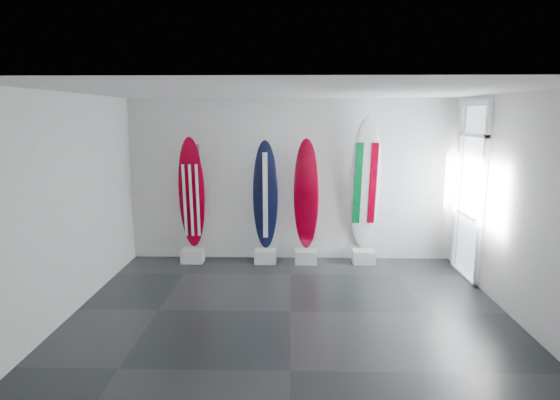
{
  "coord_description": "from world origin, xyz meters",
  "views": [
    {
      "loc": [
        0.0,
        -6.16,
        2.71
      ],
      "look_at": [
        -0.18,
        1.4,
        1.32
      ],
      "focal_mm": 30.08,
      "sensor_mm": 36.0,
      "label": 1
    }
  ],
  "objects_px": {
    "surfboard_usa": "(192,193)",
    "surfboard_swiss": "(306,195)",
    "surfboard_italy": "(365,184)",
    "surfboard_navy": "(265,195)"
  },
  "relations": [
    {
      "from": "surfboard_usa",
      "to": "surfboard_italy",
      "type": "relative_size",
      "value": 0.85
    },
    {
      "from": "surfboard_usa",
      "to": "surfboard_swiss",
      "type": "bearing_deg",
      "value": -4.77
    },
    {
      "from": "surfboard_swiss",
      "to": "surfboard_usa",
      "type": "bearing_deg",
      "value": -171.52
    },
    {
      "from": "surfboard_swiss",
      "to": "surfboard_italy",
      "type": "relative_size",
      "value": 0.83
    },
    {
      "from": "surfboard_usa",
      "to": "surfboard_italy",
      "type": "bearing_deg",
      "value": -4.77
    },
    {
      "from": "surfboard_navy",
      "to": "surfboard_usa",
      "type": "bearing_deg",
      "value": -178.84
    },
    {
      "from": "surfboard_usa",
      "to": "surfboard_navy",
      "type": "distance_m",
      "value": 1.35
    },
    {
      "from": "surfboard_usa",
      "to": "surfboard_navy",
      "type": "xyz_separation_m",
      "value": [
        1.35,
        0.0,
        -0.03
      ]
    },
    {
      "from": "surfboard_usa",
      "to": "surfboard_navy",
      "type": "bearing_deg",
      "value": -4.77
    },
    {
      "from": "surfboard_usa",
      "to": "surfboard_swiss",
      "type": "xyz_separation_m",
      "value": [
        2.1,
        0.0,
        -0.01
      ]
    }
  ]
}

